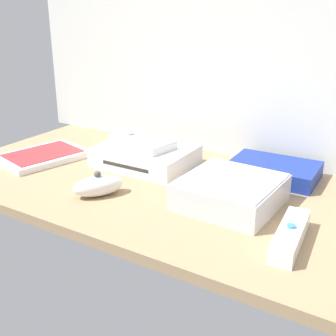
{
  "coord_description": "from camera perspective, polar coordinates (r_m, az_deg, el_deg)",
  "views": [
    {
      "loc": [
        44.54,
        -70.83,
        36.28
      ],
      "look_at": [
        0.0,
        0.0,
        4.0
      ],
      "focal_mm": 47.62,
      "sensor_mm": 36.0,
      "label": 1
    }
  ],
  "objects": [
    {
      "name": "remote_wand",
      "position": [
        0.73,
        15.38,
        -8.34
      ],
      "size": [
        5.25,
        15.11,
        3.4
      ],
      "rotation": [
        0.0,
        0.0,
        0.11
      ],
      "color": "white",
      "rests_on": "ground_plane"
    },
    {
      "name": "game_case",
      "position": [
        1.1,
        -15.72,
        1.5
      ],
      "size": [
        17.84,
        21.75,
        1.56
      ],
      "rotation": [
        0.0,
        0.0,
        -0.25
      ],
      "color": "white",
      "rests_on": "ground_plane"
    },
    {
      "name": "back_wall",
      "position": [
        1.05,
        7.53,
        18.6
      ],
      "size": [
        110.0,
        1.2,
        64.0
      ],
      "primitive_type": "cube",
      "color": "silver",
      "rests_on": "ground"
    },
    {
      "name": "remote_nunchuk",
      "position": [
        0.87,
        -8.94,
        -2.25
      ],
      "size": [
        9.14,
        10.78,
        5.1
      ],
      "rotation": [
        0.0,
        0.0,
        -0.58
      ],
      "color": "white",
      "rests_on": "ground_plane"
    },
    {
      "name": "mini_computer",
      "position": [
        0.83,
        8.0,
        -3.03
      ],
      "size": [
        17.41,
        17.41,
        5.3
      ],
      "rotation": [
        0.0,
        0.0,
        -0.02
      ],
      "color": "silver",
      "rests_on": "ground_plane"
    },
    {
      "name": "game_console",
      "position": [
        1.02,
        -2.88,
        1.55
      ],
      "size": [
        21.33,
        16.84,
        4.4
      ],
      "rotation": [
        0.0,
        0.0,
        0.02
      ],
      "color": "white",
      "rests_on": "ground_plane"
    },
    {
      "name": "ground_plane",
      "position": [
        0.92,
        0.0,
        -2.92
      ],
      "size": [
        100.0,
        48.0,
        2.0
      ],
      "primitive_type": "cube",
      "color": "#9E7F5B",
      "rests_on": "ground"
    },
    {
      "name": "network_router",
      "position": [
        0.97,
        13.41,
        -0.3
      ],
      "size": [
        18.53,
        12.98,
        3.4
      ],
      "rotation": [
        0.0,
        0.0,
        0.05
      ],
      "color": "navy",
      "rests_on": "ground_plane"
    },
    {
      "name": "remote_classic_pad",
      "position": [
        1.01,
        -3.36,
        3.33
      ],
      "size": [
        15.61,
        10.47,
        2.4
      ],
      "rotation": [
        0.0,
        0.0,
        -0.18
      ],
      "color": "white",
      "rests_on": "game_console"
    }
  ]
}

